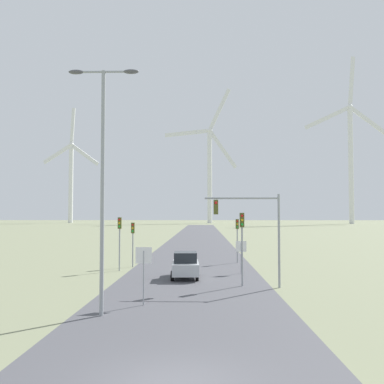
# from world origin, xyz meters

# --- Properties ---
(road_surface) EXTENTS (10.00, 240.00, 0.01)m
(road_surface) POSITION_xyz_m (0.00, 48.00, 0.00)
(road_surface) COLOR #47474C
(road_surface) RESTS_ON ground
(streetlamp) EXTENTS (3.20, 0.32, 11.02)m
(streetlamp) POSITION_xyz_m (-3.70, 7.89, 6.81)
(streetlamp) COLOR #93999E
(streetlamp) RESTS_ON ground
(stop_sign_near) EXTENTS (0.81, 0.07, 2.85)m
(stop_sign_near) POSITION_xyz_m (-2.14, 10.20, 1.99)
(stop_sign_near) COLOR #93999E
(stop_sign_near) RESTS_ON ground
(stop_sign_far) EXTENTS (0.81, 0.07, 2.44)m
(stop_sign_far) POSITION_xyz_m (3.67, 22.02, 1.70)
(stop_sign_far) COLOR #93999E
(stop_sign_far) RESTS_ON ground
(traffic_light_post_near_left) EXTENTS (0.28, 0.34, 3.74)m
(traffic_light_post_near_left) POSITION_xyz_m (-5.14, 25.94, 2.75)
(traffic_light_post_near_left) COLOR #93999E
(traffic_light_post_near_left) RESTS_ON ground
(traffic_light_post_near_right) EXTENTS (0.28, 0.34, 4.55)m
(traffic_light_post_near_right) POSITION_xyz_m (3.24, 16.17, 3.32)
(traffic_light_post_near_right) COLOR #93999E
(traffic_light_post_near_right) RESTS_ON ground
(traffic_light_post_mid_left) EXTENTS (0.28, 0.34, 4.21)m
(traffic_light_post_mid_left) POSITION_xyz_m (-5.80, 23.42, 3.08)
(traffic_light_post_mid_left) COLOR #93999E
(traffic_light_post_mid_left) RESTS_ON ground
(traffic_light_post_mid_right) EXTENTS (0.28, 0.34, 4.00)m
(traffic_light_post_mid_right) POSITION_xyz_m (3.96, 29.46, 2.93)
(traffic_light_post_mid_right) COLOR #93999E
(traffic_light_post_mid_right) RESTS_ON ground
(traffic_light_mast_overhead) EXTENTS (4.61, 0.34, 5.70)m
(traffic_light_mast_overhead) POSITION_xyz_m (3.82, 15.61, 4.09)
(traffic_light_mast_overhead) COLOR #93999E
(traffic_light_mast_overhead) RESTS_ON ground
(car_approaching) EXTENTS (1.96, 4.17, 1.83)m
(car_approaching) POSITION_xyz_m (-0.43, 19.51, 0.91)
(car_approaching) COLOR #B7BCC1
(car_approaching) RESTS_ON ground
(wind_turbine_far_left) EXTENTS (30.99, 11.47, 57.05)m
(wind_turbine_far_left) POSITION_xyz_m (-64.29, 207.32, 24.32)
(wind_turbine_far_left) COLOR white
(wind_turbine_far_left) RESTS_ON ground
(wind_turbine_left) EXTENTS (34.61, 4.84, 64.20)m
(wind_turbine_left) POSITION_xyz_m (4.12, 200.70, 27.80)
(wind_turbine_left) COLOR white
(wind_turbine_left) RESTS_ON ground
(wind_turbine_center) EXTENTS (40.66, 6.12, 75.72)m
(wind_turbine_center) POSITION_xyz_m (67.17, 189.41, 32.45)
(wind_turbine_center) COLOR white
(wind_turbine_center) RESTS_ON ground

